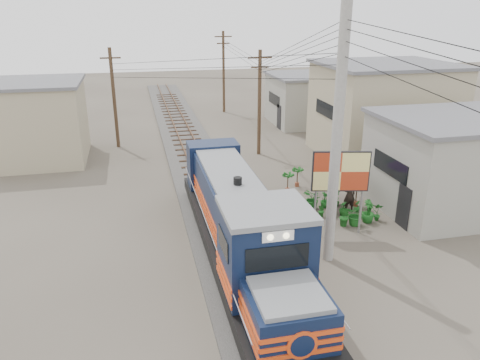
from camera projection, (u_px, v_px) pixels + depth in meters
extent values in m
plane|color=#473F35|center=(241.00, 262.00, 18.68)|extent=(120.00, 120.00, 0.00)
cube|color=#595651|center=(203.00, 177.00, 27.78)|extent=(3.60, 70.00, 0.16)
cube|color=#51331E|center=(194.00, 175.00, 27.61)|extent=(0.08, 70.00, 0.12)
cube|color=#51331E|center=(212.00, 174.00, 27.83)|extent=(0.08, 70.00, 0.12)
cube|color=black|center=(241.00, 245.00, 18.49)|extent=(2.72, 15.01, 0.52)
cube|color=black|center=(275.00, 325.00, 14.31)|extent=(2.06, 3.00, 0.61)
cube|color=black|center=(219.00, 205.00, 22.88)|extent=(2.06, 3.00, 0.61)
cube|color=#0E1934|center=(288.00, 318.00, 12.90)|extent=(2.23, 2.25, 1.41)
cube|color=#0E1934|center=(265.00, 253.00, 14.78)|extent=(2.67, 2.44, 2.91)
cube|color=slate|center=(266.00, 209.00, 14.26)|extent=(2.72, 2.56, 0.17)
cube|color=black|center=(277.00, 258.00, 13.48)|extent=(1.90, 0.06, 0.75)
cube|color=white|center=(278.00, 236.00, 13.22)|extent=(0.94, 0.06, 0.33)
cube|color=#0E1934|center=(228.00, 196.00, 20.23)|extent=(2.12, 9.19, 2.16)
cube|color=slate|center=(228.00, 171.00, 19.83)|extent=(1.90, 9.19, 0.17)
cube|color=#E54515|center=(241.00, 233.00, 18.31)|extent=(2.76, 15.01, 0.13)
cube|color=#E54515|center=(241.00, 227.00, 18.21)|extent=(2.76, 15.01, 0.13)
cube|color=#E54515|center=(241.00, 220.00, 18.12)|extent=(2.76, 15.01, 0.13)
cylinder|color=#9E9B93|center=(337.00, 140.00, 17.21)|extent=(0.40, 0.40, 10.00)
cylinder|color=#4C3826|center=(259.00, 104.00, 31.18)|extent=(0.24, 0.24, 7.00)
cube|color=#4C3826|center=(260.00, 58.00, 30.14)|extent=(1.60, 0.10, 0.10)
cube|color=#4C3826|center=(260.00, 67.00, 30.35)|extent=(1.20, 0.10, 0.10)
cylinder|color=#4C3826|center=(224.00, 73.00, 43.95)|extent=(0.24, 0.24, 7.50)
cube|color=#4C3826|center=(223.00, 37.00, 42.81)|extent=(1.60, 0.10, 0.10)
cube|color=#4C3826|center=(223.00, 43.00, 43.02)|extent=(1.20, 0.10, 0.10)
cylinder|color=#4C3826|center=(114.00, 99.00, 32.85)|extent=(0.24, 0.24, 7.00)
cube|color=#4C3826|center=(110.00, 55.00, 31.80)|extent=(1.60, 0.10, 0.10)
cube|color=#4C3826|center=(111.00, 64.00, 32.01)|extent=(1.20, 0.10, 0.10)
cube|color=gray|center=(454.00, 165.00, 23.04)|extent=(7.00, 6.00, 4.50)
cube|color=slate|center=(462.00, 118.00, 22.22)|extent=(7.35, 6.30, 0.20)
cube|color=black|center=(390.00, 166.00, 22.22)|extent=(0.05, 3.00, 0.90)
cube|color=tan|center=(383.00, 112.00, 31.21)|extent=(8.00, 7.00, 6.00)
cube|color=slate|center=(388.00, 64.00, 30.13)|extent=(8.40, 7.35, 0.20)
cube|color=black|center=(327.00, 110.00, 30.26)|extent=(0.05, 3.50, 0.90)
cube|color=gray|center=(308.00, 100.00, 40.38)|extent=(6.00, 6.00, 4.00)
cube|color=slate|center=(309.00, 75.00, 39.64)|extent=(6.30, 6.30, 0.20)
cube|color=black|center=(274.00, 99.00, 39.67)|extent=(0.05, 3.00, 0.90)
cube|color=tan|center=(36.00, 123.00, 30.32)|extent=(6.00, 6.00, 5.00)
cube|color=slate|center=(29.00, 83.00, 29.41)|extent=(6.30, 6.30, 0.20)
cylinder|color=#99999E|center=(315.00, 204.00, 20.63)|extent=(0.10, 0.10, 2.83)
cylinder|color=#99999E|center=(361.00, 204.00, 20.64)|extent=(0.10, 0.10, 2.83)
cube|color=black|center=(341.00, 171.00, 20.10)|extent=(2.45, 0.67, 1.81)
cube|color=#AB3216|center=(341.00, 172.00, 20.08)|extent=(2.34, 0.60, 1.70)
cylinder|color=black|center=(334.00, 204.00, 24.06)|extent=(0.42, 0.42, 0.10)
cylinder|color=#99999E|center=(336.00, 186.00, 23.72)|extent=(0.05, 0.05, 2.08)
cone|color=#5E2163|center=(337.00, 168.00, 23.37)|extent=(2.45, 2.45, 0.52)
imported|color=black|center=(349.00, 195.00, 23.03)|extent=(0.66, 0.45, 1.77)
imported|color=#195A1C|center=(328.00, 220.00, 21.60)|extent=(0.40, 0.38, 0.63)
imported|color=#195A1C|center=(345.00, 217.00, 21.58)|extent=(0.48, 0.57, 0.95)
imported|color=#195A1C|center=(356.00, 215.00, 21.68)|extent=(1.25, 1.26, 1.06)
imported|color=#195A1C|center=(368.00, 212.00, 21.99)|extent=(0.83, 0.83, 1.08)
imported|color=#195A1C|center=(378.00, 212.00, 22.20)|extent=(0.57, 0.51, 0.90)
imported|color=#195A1C|center=(321.00, 211.00, 22.58)|extent=(0.31, 0.38, 0.65)
imported|color=#195A1C|center=(331.00, 209.00, 22.69)|extent=(0.82, 0.77, 0.74)
imported|color=#195A1C|center=(343.00, 208.00, 22.80)|extent=(0.53, 0.53, 0.72)
imported|color=#195A1C|center=(358.00, 206.00, 23.15)|extent=(0.33, 0.39, 0.62)
imported|color=#195A1C|center=(369.00, 205.00, 23.28)|extent=(0.43, 0.41, 0.60)
imported|color=#195A1C|center=(313.00, 199.00, 23.43)|extent=(1.05, 1.14, 1.07)
imported|color=#195A1C|center=(325.00, 200.00, 23.67)|extent=(0.63, 0.63, 0.81)
imported|color=#195A1C|center=(337.00, 198.00, 23.82)|extent=(0.40, 0.51, 0.85)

